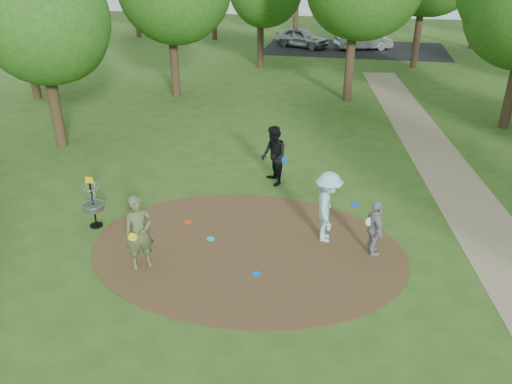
# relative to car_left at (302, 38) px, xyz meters

# --- Properties ---
(ground) EXTENTS (100.00, 100.00, 0.00)m
(ground) POSITION_rel_car_left_xyz_m (2.17, -29.81, -0.74)
(ground) COLOR #2D5119
(ground) RESTS_ON ground
(dirt_clearing) EXTENTS (8.40, 8.40, 0.02)m
(dirt_clearing) POSITION_rel_car_left_xyz_m (2.17, -29.81, -0.73)
(dirt_clearing) COLOR #47301C
(dirt_clearing) RESTS_ON ground
(footpath) EXTENTS (7.55, 39.89, 0.01)m
(footpath) POSITION_rel_car_left_xyz_m (8.67, -27.81, -0.73)
(footpath) COLOR #8C7A5B
(footpath) RESTS_ON ground
(parking_lot) EXTENTS (14.00, 8.00, 0.01)m
(parking_lot) POSITION_rel_car_left_xyz_m (4.17, 0.19, -0.73)
(parking_lot) COLOR black
(parking_lot) RESTS_ON ground
(player_observer_with_disc) EXTENTS (0.84, 0.80, 1.94)m
(player_observer_with_disc) POSITION_rel_car_left_xyz_m (-0.21, -31.12, 0.23)
(player_observer_with_disc) COLOR #4E5E36
(player_observer_with_disc) RESTS_ON ground
(player_throwing_with_disc) EXTENTS (1.26, 1.34, 1.99)m
(player_throwing_with_disc) POSITION_rel_car_left_xyz_m (4.18, -28.91, 0.26)
(player_throwing_with_disc) COLOR #9CDFE9
(player_throwing_with_disc) RESTS_ON ground
(player_walking_with_disc) EXTENTS (1.13, 1.22, 2.00)m
(player_walking_with_disc) POSITION_rel_car_left_xyz_m (2.16, -25.63, 0.26)
(player_walking_with_disc) COLOR black
(player_walking_with_disc) RESTS_ON ground
(player_waiting_with_disc) EXTENTS (0.67, 0.97, 1.53)m
(player_waiting_with_disc) POSITION_rel_car_left_xyz_m (5.42, -29.41, 0.03)
(player_waiting_with_disc) COLOR gray
(player_waiting_with_disc) RESTS_ON ground
(disc_ground_cyan) EXTENTS (0.22, 0.22, 0.02)m
(disc_ground_cyan) POSITION_rel_car_left_xyz_m (1.10, -29.57, -0.71)
(disc_ground_cyan) COLOR #18C7C5
(disc_ground_cyan) RESTS_ON dirt_clearing
(disc_ground_blue) EXTENTS (0.22, 0.22, 0.02)m
(disc_ground_blue) POSITION_rel_car_left_xyz_m (2.65, -30.91, -0.71)
(disc_ground_blue) COLOR blue
(disc_ground_blue) RESTS_ON dirt_clearing
(disc_ground_red) EXTENTS (0.22, 0.22, 0.02)m
(disc_ground_red) POSITION_rel_car_left_xyz_m (0.20, -28.81, -0.71)
(disc_ground_red) COLOR #DD4416
(disc_ground_red) RESTS_ON dirt_clearing
(car_left) EXTENTS (4.67, 3.39, 1.48)m
(car_left) POSITION_rel_car_left_xyz_m (0.00, 0.00, 0.00)
(car_left) COLOR #96989D
(car_left) RESTS_ON ground
(car_right) EXTENTS (4.64, 2.87, 1.44)m
(car_right) POSITION_rel_car_left_xyz_m (4.78, -0.04, -0.02)
(car_right) COLOR #B3B6BB
(car_right) RESTS_ON ground
(disc_golf_basket) EXTENTS (0.63, 0.63, 1.54)m
(disc_golf_basket) POSITION_rel_car_left_xyz_m (-2.33, -29.51, 0.14)
(disc_golf_basket) COLOR black
(disc_golf_basket) RESTS_ON ground
(tree_ring) EXTENTS (37.03, 45.84, 9.03)m
(tree_ring) POSITION_rel_car_left_xyz_m (4.82, -21.77, 4.47)
(tree_ring) COLOR #332316
(tree_ring) RESTS_ON ground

